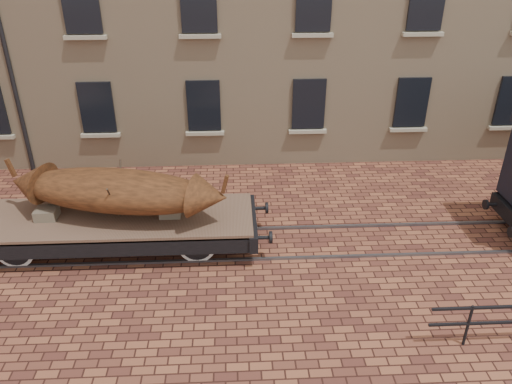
{
  "coord_description": "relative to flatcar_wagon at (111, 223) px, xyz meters",
  "views": [
    {
      "loc": [
        -1.56,
        -11.01,
        7.49
      ],
      "look_at": [
        -0.99,
        0.5,
        1.3
      ],
      "focal_mm": 35.0,
      "sensor_mm": 36.0,
      "label": 1
    }
  ],
  "objects": [
    {
      "name": "ground",
      "position": [
        4.73,
        -0.0,
        -0.77
      ],
      "size": [
        90.0,
        90.0,
        0.0
      ],
      "primitive_type": "plane",
      "color": "#51271F"
    },
    {
      "name": "iron_boat",
      "position": [
        0.27,
        -0.0,
        0.94
      ],
      "size": [
        5.66,
        2.56,
        1.4
      ],
      "color": "brown",
      "rests_on": "flatcar_wagon"
    },
    {
      "name": "flatcar_wagon",
      "position": [
        0.0,
        0.0,
        0.0
      ],
      "size": [
        8.18,
        2.22,
        1.23
      ],
      "color": "brown",
      "rests_on": "ground"
    },
    {
      "name": "rail_track",
      "position": [
        4.73,
        -0.0,
        -0.74
      ],
      "size": [
        30.0,
        1.52,
        0.06
      ],
      "color": "#59595E",
      "rests_on": "ground"
    }
  ]
}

